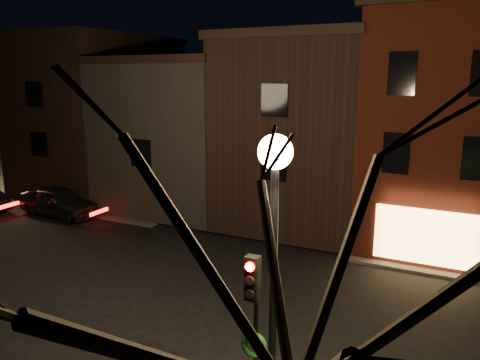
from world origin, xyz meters
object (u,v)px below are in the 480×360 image
bare_tree_right (299,206)px  parked_car_a (59,202)px  street_lamp_near (274,216)px  traffic_signal (254,319)px

bare_tree_right → parked_car_a: (-18.24, 13.00, -5.33)m
street_lamp_near → parked_car_a: street_lamp_near is taller
bare_tree_right → traffic_signal: bearing=122.4°
bare_tree_right → parked_car_a: bearing=144.5°
street_lamp_near → bare_tree_right: 2.98m
street_lamp_near → parked_car_a: bearing=148.2°
bare_tree_right → street_lamp_near: bearing=117.5°
street_lamp_near → parked_car_a: (-16.94, 10.50, -4.37)m
bare_tree_right → parked_car_a: size_ratio=1.79×
street_lamp_near → parked_car_a: 20.40m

